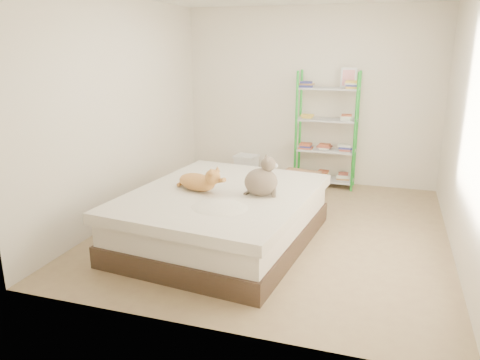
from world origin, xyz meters
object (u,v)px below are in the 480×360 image
at_px(orange_cat, 197,180).
at_px(cardboard_box, 299,184).
at_px(shelf_unit, 327,134).
at_px(bed, 223,217).
at_px(grey_cat, 261,176).
at_px(white_bin, 246,167).

xyz_separation_m(orange_cat, cardboard_box, (0.77, 1.81, -0.50)).
height_order(orange_cat, shelf_unit, shelf_unit).
bearing_deg(bed, orange_cat, -168.14).
relative_size(orange_cat, cardboard_box, 0.98).
distance_m(grey_cat, shelf_unit, 2.44).
relative_size(bed, cardboard_box, 4.25).
height_order(shelf_unit, cardboard_box, shelf_unit).
height_order(orange_cat, white_bin, orange_cat).
relative_size(grey_cat, shelf_unit, 0.24).
bearing_deg(shelf_unit, cardboard_box, -112.33).
bearing_deg(white_bin, shelf_unit, 1.46).
distance_m(orange_cat, shelf_unit, 2.66).
xyz_separation_m(grey_cat, shelf_unit, (0.33, 2.42, 0.01)).
bearing_deg(bed, shelf_unit, 78.96).
distance_m(bed, white_bin, 2.43).
distance_m(shelf_unit, cardboard_box, 0.92).
xyz_separation_m(bed, grey_cat, (0.42, 0.00, 0.49)).
height_order(bed, cardboard_box, bed).
distance_m(grey_cat, cardboard_box, 1.88).
xyz_separation_m(shelf_unit, white_bin, (-1.22, -0.03, -0.59)).
relative_size(bed, white_bin, 6.17).
distance_m(grey_cat, white_bin, 2.61).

